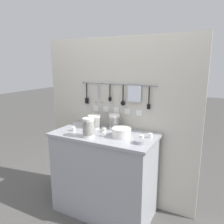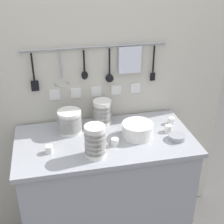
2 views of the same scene
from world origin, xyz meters
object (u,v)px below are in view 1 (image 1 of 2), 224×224
(cup_beside_plates, at_px, (74,129))
(cup_front_left, at_px, (104,134))
(bowl_stack_tall_left, at_px, (88,128))
(steel_mixing_bowl, at_px, (140,142))
(plate_stack, at_px, (121,132))
(cup_front_right, at_px, (150,136))
(cup_by_caddy, at_px, (142,138))
(bowl_stack_back_corner, at_px, (94,122))
(bowl_stack_nested_right, at_px, (115,122))
(cup_edge_far, at_px, (104,130))

(cup_beside_plates, distance_m, cup_front_left, 0.40)
(bowl_stack_tall_left, distance_m, cup_beside_plates, 0.29)
(steel_mixing_bowl, bearing_deg, plate_stack, 158.40)
(bowl_stack_tall_left, bearing_deg, cup_front_right, 24.64)
(steel_mixing_bowl, height_order, cup_beside_plates, cup_beside_plates)
(cup_by_caddy, xyz_separation_m, cup_front_right, (0.06, 0.10, 0.00))
(bowl_stack_back_corner, bearing_deg, bowl_stack_tall_left, -69.11)
(bowl_stack_back_corner, bearing_deg, steel_mixing_bowl, -20.21)
(plate_stack, bearing_deg, bowl_stack_tall_left, -152.25)
(bowl_stack_back_corner, xyz_separation_m, cup_beside_plates, (-0.15, -0.21, -0.05))
(cup_beside_plates, bearing_deg, bowl_stack_nested_right, 37.07)
(bowl_stack_tall_left, bearing_deg, cup_by_caddy, 17.94)
(cup_front_right, bearing_deg, bowl_stack_tall_left, -155.36)
(bowl_stack_tall_left, bearing_deg, steel_mixing_bowl, 7.00)
(cup_beside_plates, bearing_deg, bowl_stack_tall_left, -19.25)
(steel_mixing_bowl, height_order, cup_edge_far, cup_edge_far)
(bowl_stack_tall_left, relative_size, cup_by_caddy, 4.32)
(plate_stack, bearing_deg, cup_by_caddy, 2.52)
(cup_beside_plates, bearing_deg, cup_front_right, 11.70)
(bowl_stack_tall_left, distance_m, cup_edge_far, 0.24)
(cup_front_left, bearing_deg, cup_edge_far, 118.76)
(bowl_stack_back_corner, height_order, cup_front_right, bowl_stack_back_corner)
(plate_stack, relative_size, cup_front_right, 4.32)
(plate_stack, distance_m, cup_edge_far, 0.25)
(cup_front_right, bearing_deg, cup_beside_plates, -168.30)
(bowl_stack_back_corner, bearing_deg, plate_stack, -19.42)
(bowl_stack_back_corner, bearing_deg, cup_front_right, -3.29)
(steel_mixing_bowl, height_order, cup_front_right, cup_front_right)
(bowl_stack_nested_right, distance_m, cup_front_right, 0.48)
(plate_stack, height_order, cup_by_caddy, plate_stack)
(cup_front_right, bearing_deg, cup_edge_far, -174.78)
(steel_mixing_bowl, height_order, cup_by_caddy, cup_by_caddy)
(bowl_stack_back_corner, height_order, cup_front_left, bowl_stack_back_corner)
(cup_front_right, relative_size, cup_beside_plates, 1.00)
(bowl_stack_tall_left, height_order, plate_stack, bowl_stack_tall_left)
(cup_front_right, height_order, cup_edge_far, same)
(bowl_stack_back_corner, relative_size, cup_edge_far, 3.36)
(bowl_stack_tall_left, distance_m, plate_stack, 0.34)
(cup_beside_plates, distance_m, cup_edge_far, 0.35)
(bowl_stack_tall_left, bearing_deg, bowl_stack_back_corner, 110.89)
(bowl_stack_tall_left, relative_size, cup_beside_plates, 4.32)
(bowl_stack_back_corner, xyz_separation_m, plate_stack, (0.42, -0.15, -0.03))
(cup_edge_far, distance_m, cup_front_left, 0.15)
(bowl_stack_tall_left, relative_size, plate_stack, 1.00)
(cup_beside_plates, xyz_separation_m, cup_front_left, (0.40, -0.01, 0.00))
(bowl_stack_nested_right, bearing_deg, bowl_stack_tall_left, -106.76)
(cup_front_right, xyz_separation_m, cup_edge_far, (-0.52, -0.05, 0.00))
(bowl_stack_back_corner, xyz_separation_m, cup_by_caddy, (0.64, -0.14, -0.05))
(cup_edge_far, bearing_deg, cup_front_right, 5.22)
(bowl_stack_tall_left, bearing_deg, cup_front_left, 32.42)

